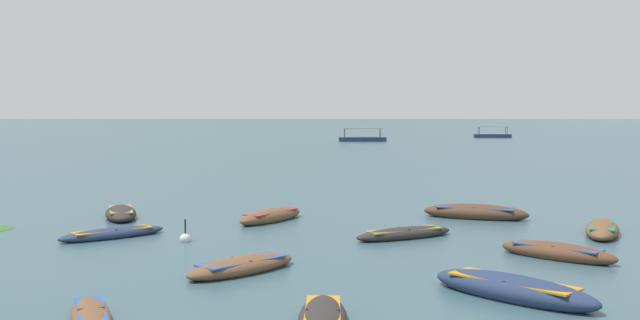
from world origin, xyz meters
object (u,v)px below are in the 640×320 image
Objects in this scene: rowboat_4 at (121,213)px; mooring_buoy at (185,239)px; ferry_1 at (362,139)px; rowboat_8 at (513,289)px; rowboat_5 at (557,252)px; rowboat_0 at (404,234)px; rowboat_10 at (475,213)px; rowboat_6 at (602,229)px; rowboat_3 at (242,266)px; ferry_0 at (492,136)px; rowboat_9 at (271,216)px; rowboat_1 at (113,234)px; rowboat_11 at (91,315)px; rowboat_2 at (323,319)px.

mooring_buoy is at bearing -54.78° from rowboat_4.
ferry_1 is (14.59, 92.96, 0.25)m from rowboat_4.
rowboat_4 is 1.03× the size of rowboat_8.
rowboat_0 is at bearing 140.73° from rowboat_5.
rowboat_0 is at bearing -125.52° from rowboat_10.
rowboat_6 is 0.91× the size of rowboat_10.
ferry_0 is at bearing 74.16° from rowboat_3.
rowboat_5 reaches higher than rowboat_0.
rowboat_8 is (1.80, -8.54, 0.07)m from rowboat_0.
rowboat_5 is 0.87× the size of rowboat_9.
rowboat_1 is at bearing -76.40° from rowboat_4.
rowboat_9 is at bearing 166.30° from rowboat_6.
rowboat_0 is 1.00× the size of rowboat_8.
mooring_buoy reaches higher than rowboat_9.
rowboat_5 is 3.83× the size of mooring_buoy.
rowboat_6 is (12.87, 6.72, 0.02)m from rowboat_3.
rowboat_0 is at bearing 0.58° from rowboat_1.
rowboat_4 reaches higher than rowboat_11.
rowboat_8 reaches higher than rowboat_6.
rowboat_1 reaches higher than rowboat_11.
rowboat_0 is 4.42× the size of mooring_buoy.
rowboat_5 is at bearing 29.48° from rowboat_11.
rowboat_1 is (-10.79, -0.11, -0.01)m from rowboat_0.
rowboat_3 is 103.94m from ferry_1.
ferry_1 is at bearing 85.20° from rowboat_9.
rowboat_10 is at bearing 95.32° from rowboat_5.
rowboat_1 is 7.91m from rowboat_3.
rowboat_10 is at bearing 54.48° from rowboat_0.
rowboat_3 is at bearing -89.88° from rowboat_9.
rowboat_2 is at bearing -60.13° from rowboat_4.
rowboat_11 is at bearing -150.52° from rowboat_5.
rowboat_10 is at bearing 68.05° from rowboat_2.
ferry_0 is (30.19, 119.20, 0.29)m from rowboat_0.
rowboat_3 is 0.44× the size of ferry_1.
rowboat_5 is at bearing -84.68° from rowboat_10.
rowboat_5 is at bearing -38.47° from rowboat_9.
rowboat_9 is (-9.74, 7.74, 0.01)m from rowboat_5.
rowboat_4 is 1.19× the size of rowboat_5.
rowboat_2 is 15.31m from rowboat_9.
ferry_0 is at bearing 72.87° from rowboat_9.
rowboat_9 is at bearing 90.12° from rowboat_3.
rowboat_8 reaches higher than rowboat_3.
rowboat_1 is at bearing 166.96° from rowboat_5.
rowboat_4 is at bearing 103.60° from rowboat_1.
rowboat_4 is 18.55m from rowboat_5.
rowboat_9 is 120.44m from ferry_0.
rowboat_0 is 12.97m from rowboat_4.
rowboat_1 is 0.50× the size of ferry_0.
rowboat_0 is 0.85× the size of rowboat_10.
ferry_0 is at bearing 72.39° from mooring_buoy.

